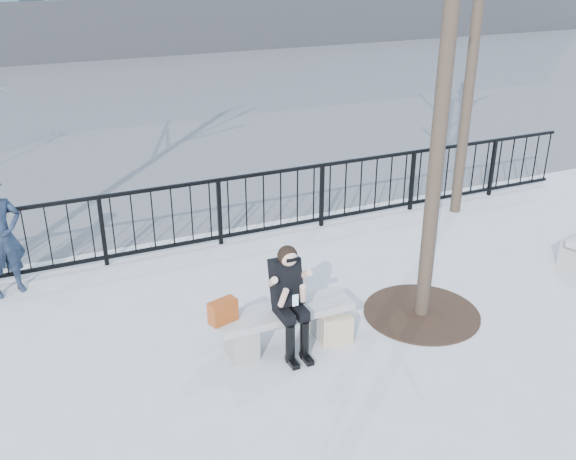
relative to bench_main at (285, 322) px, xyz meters
name	(u,v)px	position (x,y,z in m)	size (l,w,h in m)	color
ground	(285,343)	(0.00, 0.00, -0.30)	(120.00, 120.00, 0.00)	#A4A49F
street_surface	(94,97)	(0.00, 15.00, -0.30)	(60.00, 23.00, 0.01)	#474747
railing	(207,214)	(0.00, 3.00, 0.25)	(14.00, 0.06, 1.10)	black
tree_grate	(421,313)	(1.90, -0.10, -0.29)	(1.50, 1.50, 0.02)	black
bench_main	(285,322)	(0.00, 0.00, 0.00)	(1.65, 0.46, 0.49)	gray
seated_woman	(290,301)	(0.00, -0.16, 0.37)	(0.50, 0.64, 1.34)	black
handbag	(223,311)	(-0.75, 0.02, 0.32)	(0.33, 0.15, 0.27)	#923A12
shopping_bag	(337,330)	(0.58, -0.24, -0.12)	(0.37, 0.14, 0.35)	beige
standing_man	(0,237)	(-2.95, 2.68, 0.54)	(0.61, 0.40, 1.68)	black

